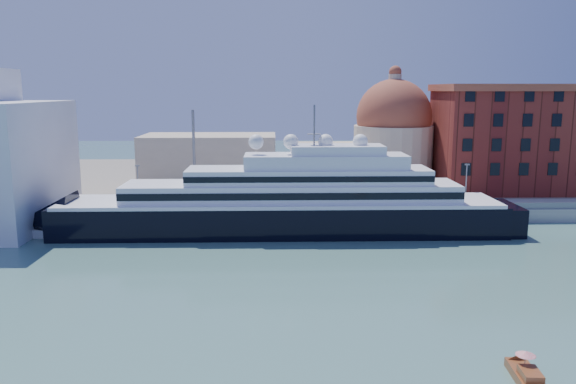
{
  "coord_description": "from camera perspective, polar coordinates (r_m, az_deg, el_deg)",
  "views": [
    {
      "loc": [
        -5.5,
        -69.8,
        24.07
      ],
      "look_at": [
        -3.15,
        18.0,
        8.02
      ],
      "focal_mm": 35.0,
      "sensor_mm": 36.0,
      "label": 1
    }
  ],
  "objects": [
    {
      "name": "ground",
      "position": [
        74.04,
        2.84,
        -8.63
      ],
      "size": [
        400.0,
        400.0,
        0.0
      ],
      "primitive_type": "plane",
      "color": "#3B6664",
      "rests_on": "ground"
    },
    {
      "name": "quay",
      "position": [
        106.42,
        1.47,
        -2.03
      ],
      "size": [
        180.0,
        10.0,
        2.5
      ],
      "primitive_type": "cube",
      "color": "gray",
      "rests_on": "ground"
    },
    {
      "name": "land",
      "position": [
        146.73,
        0.63,
        1.31
      ],
      "size": [
        260.0,
        72.0,
        2.0
      ],
      "primitive_type": "cube",
      "color": "slate",
      "rests_on": "ground"
    },
    {
      "name": "quay_fence",
      "position": [
        101.64,
        1.6,
        -1.55
      ],
      "size": [
        180.0,
        0.1,
        1.2
      ],
      "primitive_type": "cube",
      "color": "slate",
      "rests_on": "quay"
    },
    {
      "name": "superyacht",
      "position": [
        94.87,
        -2.26,
        -1.64
      ],
      "size": [
        84.64,
        11.73,
        25.3
      ],
      "color": "black",
      "rests_on": "ground"
    },
    {
      "name": "service_barge",
      "position": [
        102.69,
        -23.81,
        -3.65
      ],
      "size": [
        12.51,
        6.05,
        2.7
      ],
      "rotation": [
        0.0,
        0.0,
        -0.18
      ],
      "color": "white",
      "rests_on": "ground"
    },
    {
      "name": "water_taxi",
      "position": [
        52.99,
        23.08,
        -16.77
      ],
      "size": [
        2.41,
        5.76,
        2.66
      ],
      "rotation": [
        0.0,
        0.0,
        -0.1
      ],
      "color": "maroon",
      "rests_on": "ground"
    },
    {
      "name": "warehouse",
      "position": [
        135.08,
        23.77,
        5.12
      ],
      "size": [
        43.0,
        19.0,
        23.25
      ],
      "color": "maroon",
      "rests_on": "land"
    },
    {
      "name": "church",
      "position": [
        128.75,
        3.78,
        4.47
      ],
      "size": [
        66.0,
        18.0,
        25.5
      ],
      "color": "beige",
      "rests_on": "land"
    },
    {
      "name": "lamp_posts",
      "position": [
        103.3,
        -5.5,
        2.39
      ],
      "size": [
        120.8,
        2.4,
        18.0
      ],
      "color": "slate",
      "rests_on": "quay"
    }
  ]
}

